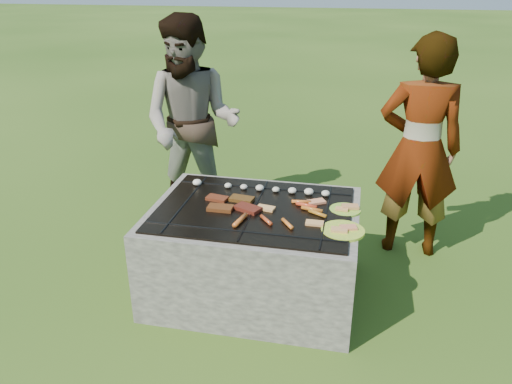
# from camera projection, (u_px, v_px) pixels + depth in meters

# --- Properties ---
(lawn) EXTENTS (60.00, 60.00, 0.00)m
(lawn) POSITION_uv_depth(u_px,v_px,m) (254.00, 289.00, 3.38)
(lawn) COLOR #274611
(lawn) RESTS_ON ground
(fire_pit) EXTENTS (1.30, 1.00, 0.62)m
(fire_pit) POSITION_uv_depth(u_px,v_px,m) (254.00, 253.00, 3.27)
(fire_pit) COLOR #9D968B
(fire_pit) RESTS_ON ground
(mushrooms) EXTENTS (0.95, 0.06, 0.04)m
(mushrooms) POSITION_uv_depth(u_px,v_px,m) (267.00, 188.00, 3.37)
(mushrooms) COLOR white
(mushrooms) RESTS_ON fire_pit
(pork_slabs) EXTENTS (0.40, 0.26, 0.02)m
(pork_slabs) POSITION_uv_depth(u_px,v_px,m) (233.00, 204.00, 3.16)
(pork_slabs) COLOR maroon
(pork_slabs) RESTS_ON fire_pit
(sausages) EXTENTS (0.53, 0.44, 0.03)m
(sausages) POSITION_uv_depth(u_px,v_px,m) (286.00, 214.00, 3.03)
(sausages) COLOR orange
(sausages) RESTS_ON fire_pit
(bread_on_grate) EXTENTS (0.43, 0.39, 0.01)m
(bread_on_grate) POSITION_uv_depth(u_px,v_px,m) (298.00, 210.00, 3.09)
(bread_on_grate) COLOR #E6A276
(bread_on_grate) RESTS_ON fire_pit
(plate_far) EXTENTS (0.22, 0.22, 0.03)m
(plate_far) POSITION_uv_depth(u_px,v_px,m) (346.00, 209.00, 3.12)
(plate_far) COLOR gold
(plate_far) RESTS_ON fire_pit
(plate_near) EXTENTS (0.32, 0.32, 0.03)m
(plate_near) POSITION_uv_depth(u_px,v_px,m) (343.00, 230.00, 2.86)
(plate_near) COLOR #FFF73C
(plate_near) RESTS_ON fire_pit
(cook) EXTENTS (0.60, 0.40, 1.63)m
(cook) POSITION_uv_depth(u_px,v_px,m) (419.00, 149.00, 3.56)
(cook) COLOR gray
(cook) RESTS_ON ground
(bystander) EXTENTS (0.84, 0.66, 1.70)m
(bystander) POSITION_uv_depth(u_px,v_px,m) (192.00, 124.00, 4.02)
(bystander) COLOR gray
(bystander) RESTS_ON ground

